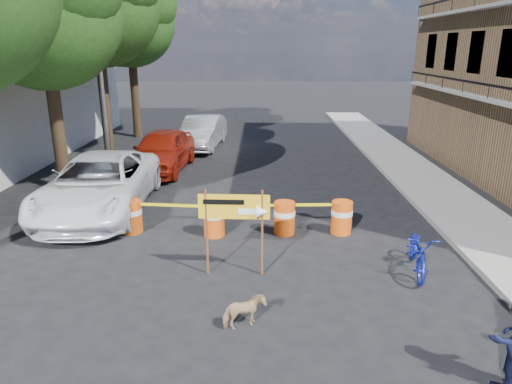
{
  "coord_description": "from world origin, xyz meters",
  "views": [
    {
      "loc": [
        0.14,
        -8.37,
        4.86
      ],
      "look_at": [
        0.01,
        2.76,
        1.3
      ],
      "focal_mm": 32.0,
      "sensor_mm": 36.0,
      "label": 1
    }
  ],
  "objects_px": {
    "barrel_mid_left": "(214,219)",
    "dog": "(244,312)",
    "bicycle": "(420,232)",
    "sedan_red": "(162,150)",
    "detour_sign": "(244,213)",
    "sedan_silver": "(202,132)",
    "barrel_mid_right": "(284,217)",
    "barrel_far_left": "(131,216)",
    "suv_white": "(99,184)",
    "barrel_far_right": "(342,217)"
  },
  "relations": [
    {
      "from": "barrel_mid_left",
      "to": "dog",
      "type": "xyz_separation_m",
      "value": [
        0.96,
        -4.23,
        -0.15
      ]
    },
    {
      "from": "bicycle",
      "to": "sedan_red",
      "type": "relative_size",
      "value": 0.39
    },
    {
      "from": "bicycle",
      "to": "sedan_red",
      "type": "distance_m",
      "value": 11.56
    },
    {
      "from": "detour_sign",
      "to": "bicycle",
      "type": "xyz_separation_m",
      "value": [
        3.89,
        0.18,
        -0.5
      ]
    },
    {
      "from": "sedan_silver",
      "to": "bicycle",
      "type": "bearing_deg",
      "value": -58.06
    },
    {
      "from": "barrel_mid_left",
      "to": "barrel_mid_right",
      "type": "bearing_deg",
      "value": 4.52
    },
    {
      "from": "dog",
      "to": "sedan_silver",
      "type": "relative_size",
      "value": 0.16
    },
    {
      "from": "barrel_far_left",
      "to": "barrel_mid_right",
      "type": "xyz_separation_m",
      "value": [
        4.15,
        -0.06,
        0.0
      ]
    },
    {
      "from": "dog",
      "to": "suv_white",
      "type": "bearing_deg",
      "value": 13.14
    },
    {
      "from": "barrel_mid_right",
      "to": "sedan_silver",
      "type": "xyz_separation_m",
      "value": [
        -3.57,
        11.08,
        0.32
      ]
    },
    {
      "from": "bicycle",
      "to": "suv_white",
      "type": "distance_m",
      "value": 9.32
    },
    {
      "from": "barrel_far_right",
      "to": "dog",
      "type": "height_order",
      "value": "barrel_far_right"
    },
    {
      "from": "barrel_far_right",
      "to": "sedan_red",
      "type": "relative_size",
      "value": 0.18
    },
    {
      "from": "barrel_far_left",
      "to": "detour_sign",
      "type": "bearing_deg",
      "value": -37.35
    },
    {
      "from": "bicycle",
      "to": "dog",
      "type": "relative_size",
      "value": 2.52
    },
    {
      "from": "barrel_far_left",
      "to": "sedan_red",
      "type": "xyz_separation_m",
      "value": [
        -0.5,
        6.54,
        0.36
      ]
    },
    {
      "from": "dog",
      "to": "barrel_far_left",
      "type": "bearing_deg",
      "value": 11.99
    },
    {
      "from": "barrel_mid_right",
      "to": "barrel_far_right",
      "type": "relative_size",
      "value": 1.0
    },
    {
      "from": "bicycle",
      "to": "suv_white",
      "type": "relative_size",
      "value": 0.31
    },
    {
      "from": "sedan_red",
      "to": "dog",
      "type": "bearing_deg",
      "value": -67.41
    },
    {
      "from": "barrel_far_right",
      "to": "suv_white",
      "type": "height_order",
      "value": "suv_white"
    },
    {
      "from": "detour_sign",
      "to": "sedan_silver",
      "type": "bearing_deg",
      "value": 102.92
    },
    {
      "from": "barrel_mid_left",
      "to": "suv_white",
      "type": "distance_m",
      "value": 4.17
    },
    {
      "from": "barrel_far_right",
      "to": "detour_sign",
      "type": "relative_size",
      "value": 0.45
    },
    {
      "from": "bicycle",
      "to": "sedan_red",
      "type": "xyz_separation_m",
      "value": [
        -7.54,
        8.76,
        -0.12
      ]
    },
    {
      "from": "barrel_far_right",
      "to": "suv_white",
      "type": "bearing_deg",
      "value": 166.65
    },
    {
      "from": "barrel_far_right",
      "to": "detour_sign",
      "type": "distance_m",
      "value": 3.64
    },
    {
      "from": "barrel_far_left",
      "to": "sedan_red",
      "type": "distance_m",
      "value": 6.57
    },
    {
      "from": "barrel_mid_left",
      "to": "barrel_far_right",
      "type": "distance_m",
      "value": 3.44
    },
    {
      "from": "barrel_far_right",
      "to": "bicycle",
      "type": "xyz_separation_m",
      "value": [
        1.33,
        -2.22,
        0.48
      ]
    },
    {
      "from": "suv_white",
      "to": "sedan_silver",
      "type": "bearing_deg",
      "value": 75.7
    },
    {
      "from": "detour_sign",
      "to": "bicycle",
      "type": "relative_size",
      "value": 1.04
    },
    {
      "from": "suv_white",
      "to": "barrel_far_left",
      "type": "bearing_deg",
      "value": -52.19
    },
    {
      "from": "barrel_far_right",
      "to": "dog",
      "type": "xyz_separation_m",
      "value": [
        -2.48,
        -4.44,
        -0.15
      ]
    },
    {
      "from": "suv_white",
      "to": "sedan_red",
      "type": "xyz_separation_m",
      "value": [
        0.92,
        4.85,
        -0.02
      ]
    },
    {
      "from": "suv_white",
      "to": "sedan_red",
      "type": "height_order",
      "value": "suv_white"
    },
    {
      "from": "sedan_red",
      "to": "barrel_mid_left",
      "type": "bearing_deg",
      "value": -63.85
    },
    {
      "from": "barrel_mid_right",
      "to": "sedan_red",
      "type": "distance_m",
      "value": 8.09
    },
    {
      "from": "detour_sign",
      "to": "suv_white",
      "type": "height_order",
      "value": "detour_sign"
    },
    {
      "from": "sedan_red",
      "to": "barrel_far_right",
      "type": "bearing_deg",
      "value": -42.65
    },
    {
      "from": "bicycle",
      "to": "sedan_red",
      "type": "height_order",
      "value": "bicycle"
    },
    {
      "from": "barrel_mid_right",
      "to": "barrel_far_right",
      "type": "xyz_separation_m",
      "value": [
        1.55,
        0.06,
        0.0
      ]
    },
    {
      "from": "bicycle",
      "to": "barrel_far_right",
      "type": "bearing_deg",
      "value": 131.16
    },
    {
      "from": "barrel_mid_right",
      "to": "suv_white",
      "type": "distance_m",
      "value": 5.85
    },
    {
      "from": "barrel_mid_right",
      "to": "barrel_mid_left",
      "type": "bearing_deg",
      "value": -175.48
    },
    {
      "from": "barrel_far_right",
      "to": "bicycle",
      "type": "height_order",
      "value": "bicycle"
    },
    {
      "from": "detour_sign",
      "to": "barrel_mid_right",
      "type": "bearing_deg",
      "value": 68.96
    },
    {
      "from": "barrel_far_left",
      "to": "sedan_red",
      "type": "height_order",
      "value": "sedan_red"
    },
    {
      "from": "bicycle",
      "to": "dog",
      "type": "bearing_deg",
      "value": -139.67
    },
    {
      "from": "barrel_mid_left",
      "to": "dog",
      "type": "height_order",
      "value": "barrel_mid_left"
    }
  ]
}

